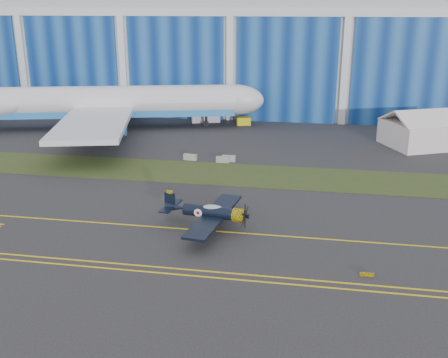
% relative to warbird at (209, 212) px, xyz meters
% --- Properties ---
extents(ground, '(260.00, 260.00, 0.00)m').
position_rel_warbird_xyz_m(ground, '(-6.62, 4.33, -1.84)').
color(ground, '#302F32').
rests_on(ground, ground).
extents(grass_median, '(260.00, 10.00, 0.02)m').
position_rel_warbird_xyz_m(grass_median, '(-6.62, 18.33, -1.82)').
color(grass_median, '#475128').
rests_on(grass_median, ground).
extents(hangar, '(220.00, 45.70, 30.00)m').
position_rel_warbird_xyz_m(hangar, '(-6.62, 76.11, 13.12)').
color(hangar, silver).
rests_on(hangar, ground).
extents(taxiway_centreline, '(200.00, 0.20, 0.02)m').
position_rel_warbird_xyz_m(taxiway_centreline, '(-6.62, -0.67, -1.83)').
color(taxiway_centreline, yellow).
rests_on(taxiway_centreline, ground).
extents(edge_line_near, '(80.00, 0.20, 0.02)m').
position_rel_warbird_xyz_m(edge_line_near, '(-6.62, -10.17, -1.83)').
color(edge_line_near, yellow).
rests_on(edge_line_near, ground).
extents(edge_line_far, '(80.00, 0.20, 0.02)m').
position_rel_warbird_xyz_m(edge_line_far, '(-6.62, -9.17, -1.83)').
color(edge_line_far, yellow).
rests_on(edge_line_far, ground).
extents(guard_board_right, '(1.20, 0.15, 0.35)m').
position_rel_warbird_xyz_m(guard_board_right, '(15.38, -7.67, -1.66)').
color(guard_board_right, yellow).
rests_on(guard_board_right, ground).
extents(warbird, '(11.86, 13.68, 3.68)m').
position_rel_warbird_xyz_m(warbird, '(0.00, 0.00, 0.00)').
color(warbird, black).
rests_on(warbird, ground).
extents(jetliner, '(75.83, 68.86, 22.37)m').
position_rel_warbird_xyz_m(jetliner, '(-27.29, 42.53, 9.35)').
color(jetliner, silver).
rests_on(jetliner, ground).
extents(tent, '(16.05, 14.30, 6.15)m').
position_rel_warbird_xyz_m(tent, '(28.64, 39.19, 1.24)').
color(tent, white).
rests_on(tent, ground).
extents(shipping_container, '(5.94, 3.86, 2.39)m').
position_rel_warbird_xyz_m(shipping_container, '(-11.06, 50.90, -0.64)').
color(shipping_container, silver).
rests_on(shipping_container, ground).
extents(tug, '(2.99, 2.34, 1.53)m').
position_rel_warbird_xyz_m(tug, '(-3.29, 49.41, -1.07)').
color(tug, yellow).
rests_on(tug, ground).
extents(barrier_a, '(2.07, 0.92, 0.90)m').
position_rel_warbird_xyz_m(barrier_a, '(-7.80, 24.14, -1.39)').
color(barrier_a, '#9D9588').
rests_on(barrier_a, ground).
extents(barrier_b, '(2.04, 0.74, 0.90)m').
position_rel_warbird_xyz_m(barrier_b, '(-2.77, 23.75, -1.39)').
color(barrier_b, gray).
rests_on(barrier_b, ground).
extents(barrier_c, '(2.02, 0.68, 0.90)m').
position_rel_warbird_xyz_m(barrier_c, '(-2.01, 24.44, -1.39)').
color(barrier_c, '#96A093').
rests_on(barrier_c, ground).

